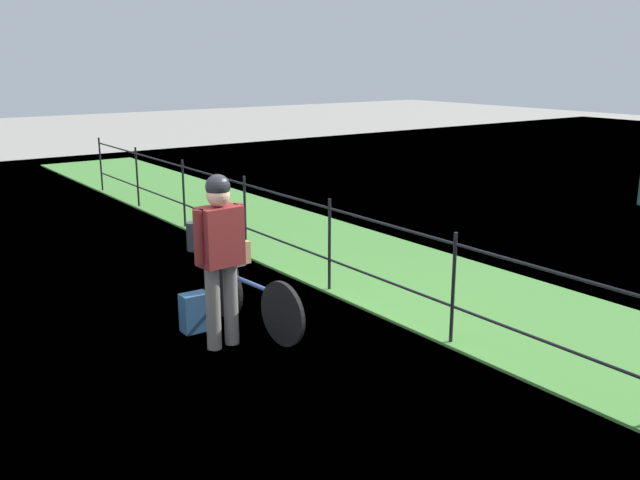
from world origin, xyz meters
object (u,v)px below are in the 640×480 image
Objects in this scene: wooden_crate at (229,251)px; mooring_bollard at (193,236)px; bicycle_main at (251,298)px; backpack_on_paving at (195,312)px; terrier_dog at (230,233)px; cyclist_person at (220,246)px.

wooden_crate is 3.00m from mooring_bollard.
bicycle_main is 4.54× the size of wooden_crate.
bicycle_main is 0.59m from backpack_on_paving.
cyclist_person is at bearing -36.17° from terrier_dog.
wooden_crate is 0.72m from backpack_on_paving.
terrier_dog is 0.77× the size of mooring_bollard.
terrier_dog reaches higher than bicycle_main.
terrier_dog is 0.69m from cyclist_person.
mooring_bollard is (-2.87, 1.36, 0.01)m from backpack_on_paving.
wooden_crate is 0.88× the size of mooring_bollard.
backpack_on_paving is (0.06, -0.45, -0.56)m from wooden_crate.
terrier_dog reaches higher than backpack_on_paving.
bicycle_main is 4.01× the size of mooring_bollard.
wooden_crate reaches higher than bicycle_main.
wooden_crate is at bearing -175.11° from terrier_dog.
backpack_on_paving is at bearing -25.44° from mooring_bollard.
mooring_bollard is at bearing -114.80° from backpack_on_paving.
bicycle_main is at bearing 115.49° from cyclist_person.
wooden_crate is 0.22× the size of cyclist_person.
terrier_dog is at bearing 4.89° from wooden_crate.
cyclist_person is 3.72m from mooring_bollard.
backpack_on_paving is at bearing -84.98° from terrier_dog.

